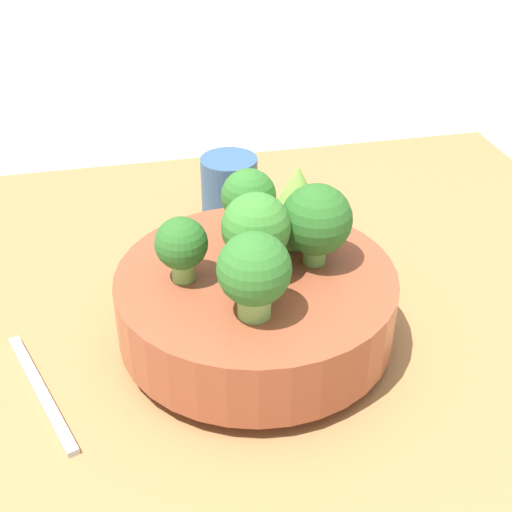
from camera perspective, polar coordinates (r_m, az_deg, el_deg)
ground_plane at (r=0.70m, az=3.20°, el=-10.05°), size 6.00×6.00×0.00m
table at (r=0.69m, az=3.24°, el=-9.06°), size 0.92×0.84×0.03m
bowl at (r=0.67m, az=-0.00°, el=-3.83°), size 0.26×0.26×0.08m
broccoli_floret_center at (r=0.63m, az=0.00°, el=2.20°), size 0.06×0.06×0.08m
broccoli_floret_back at (r=0.65m, az=4.86°, el=2.84°), size 0.07×0.07×0.08m
broccoli_floret_left at (r=0.68m, az=-0.59°, el=4.64°), size 0.05×0.05×0.08m
romanesco_piece_far at (r=0.67m, az=3.31°, el=4.63°), size 0.06×0.06×0.09m
broccoli_floret_right at (r=0.58m, az=-0.15°, el=-1.26°), size 0.06×0.06×0.08m
broccoli_floret_front at (r=0.63m, az=-5.99°, el=0.86°), size 0.05×0.05×0.06m
cup at (r=0.88m, az=-2.14°, el=5.31°), size 0.07×0.07×0.08m
fork at (r=0.67m, az=-16.82°, el=-10.37°), size 0.16×0.07×0.01m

